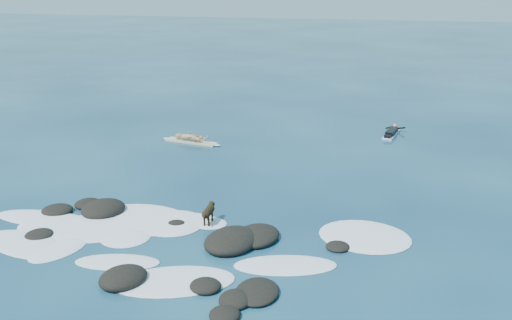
# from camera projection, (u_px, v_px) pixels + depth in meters

# --- Properties ---
(ground) EXTENTS (160.00, 160.00, 0.00)m
(ground) POSITION_uv_depth(u_px,v_px,m) (210.00, 228.00, 17.17)
(ground) COLOR #0A2642
(ground) RESTS_ON ground
(reef_rocks) EXTENTS (11.47, 6.08, 0.57)m
(reef_rocks) POSITION_uv_depth(u_px,v_px,m) (166.00, 242.00, 16.03)
(reef_rocks) COLOR black
(reef_rocks) RESTS_ON ground
(breaking_foam) EXTENTS (13.04, 6.20, 0.12)m
(breaking_foam) POSITION_uv_depth(u_px,v_px,m) (151.00, 235.00, 16.66)
(breaking_foam) COLOR white
(breaking_foam) RESTS_ON ground
(standing_surfer_rig) EXTENTS (2.94, 0.96, 1.68)m
(standing_surfer_rig) POSITION_uv_depth(u_px,v_px,m) (191.00, 129.00, 25.49)
(standing_surfer_rig) COLOR beige
(standing_surfer_rig) RESTS_ON ground
(paddling_surfer_rig) EXTENTS (1.08, 2.18, 0.38)m
(paddling_surfer_rig) POSITION_uv_depth(u_px,v_px,m) (392.00, 132.00, 26.87)
(paddling_surfer_rig) COLOR white
(paddling_surfer_rig) RESTS_ON ground
(dog) EXTENTS (0.26, 1.03, 0.65)m
(dog) POSITION_uv_depth(u_px,v_px,m) (209.00, 211.00, 17.28)
(dog) COLOR black
(dog) RESTS_ON ground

